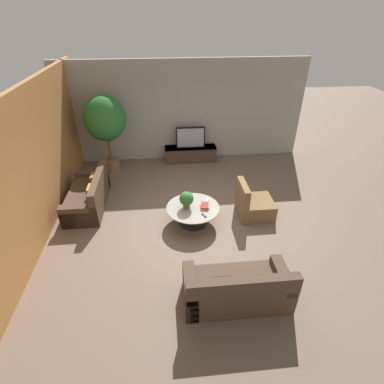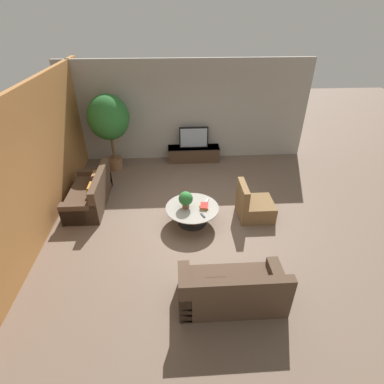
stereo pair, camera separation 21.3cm
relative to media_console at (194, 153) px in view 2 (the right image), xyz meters
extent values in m
plane|color=brown|center=(-0.20, -2.94, -0.24)|extent=(24.00, 24.00, 0.00)
cube|color=#A39E93|center=(-0.20, 0.32, 1.26)|extent=(7.40, 0.12, 3.00)
cube|color=#B2753D|center=(-3.46, -2.74, 1.26)|extent=(0.12, 7.40, 3.00)
cube|color=#473323|center=(0.00, 0.00, -0.01)|extent=(1.59, 0.48, 0.45)
cube|color=#2D2823|center=(0.00, 0.00, 0.21)|extent=(1.62, 0.50, 0.02)
cube|color=black|center=(0.00, 0.00, 0.54)|extent=(0.89, 0.08, 0.66)
cube|color=#99A8B7|center=(0.00, -0.04, 0.54)|extent=(0.82, 0.00, 0.59)
cube|color=black|center=(0.00, 0.00, 0.23)|extent=(0.27, 0.13, 0.02)
cylinder|color=black|center=(-0.24, -3.21, -0.23)|extent=(0.66, 0.66, 0.02)
cylinder|color=black|center=(-0.24, -3.21, -0.03)|extent=(0.10, 0.10, 0.40)
cylinder|color=gray|center=(-0.24, -3.21, 0.18)|extent=(1.19, 1.19, 0.02)
cube|color=#4C3828|center=(-2.77, -2.30, -0.03)|extent=(0.84, 1.80, 0.42)
cube|color=#4C3828|center=(-2.43, -2.30, 0.39)|extent=(0.16, 1.80, 0.42)
cube|color=#4C3828|center=(-2.77, -1.50, 0.03)|extent=(0.84, 0.20, 0.54)
cube|color=#4C3828|center=(-2.77, -3.10, 0.03)|extent=(0.84, 0.20, 0.54)
cube|color=olive|center=(-2.59, -2.00, 0.33)|extent=(0.15, 0.33, 0.30)
cube|color=orange|center=(-2.59, -2.60, 0.33)|extent=(0.17, 0.33, 0.32)
cube|color=#4C3828|center=(0.28, -5.37, -0.03)|extent=(1.75, 0.84, 0.42)
cube|color=#4C3828|center=(0.28, -5.71, 0.39)|extent=(1.75, 0.16, 0.42)
cube|color=#4C3828|center=(1.05, -5.37, 0.03)|extent=(0.20, 0.84, 0.54)
cube|color=#4C3828|center=(-0.50, -5.37, 0.03)|extent=(0.20, 0.84, 0.54)
cube|color=#422D1E|center=(0.56, -5.55, 0.31)|extent=(0.29, 0.13, 0.26)
cube|color=#422D1E|center=(-0.01, -5.55, 0.33)|extent=(0.32, 0.14, 0.30)
cube|color=brown|center=(1.25, -3.05, -0.04)|extent=(0.80, 0.76, 0.40)
cube|color=brown|center=(0.92, -3.05, 0.39)|extent=(0.14, 0.76, 0.46)
cylinder|color=brown|center=(-2.41, -0.39, -0.07)|extent=(0.44, 0.44, 0.33)
cylinder|color=brown|center=(-2.41, -0.39, 0.41)|extent=(0.08, 0.08, 0.62)
ellipsoid|color=#286B2D|center=(-2.41, -0.39, 1.36)|extent=(1.15, 1.15, 1.27)
cylinder|color=brown|center=(-0.38, -3.20, 0.24)|extent=(0.16, 0.16, 0.10)
sphere|color=#286B2D|center=(-0.38, -3.20, 0.42)|extent=(0.31, 0.31, 0.31)
cube|color=gold|center=(0.02, -3.24, 0.20)|extent=(0.19, 0.22, 0.04)
cube|color=#A32823|center=(0.02, -3.23, 0.24)|extent=(0.21, 0.28, 0.03)
cube|color=black|center=(-0.03, -3.53, 0.20)|extent=(0.10, 0.16, 0.02)
cube|color=gray|center=(0.12, -2.97, 0.20)|extent=(0.11, 0.16, 0.02)
camera|label=1|loc=(-0.79, -8.65, 4.06)|focal=28.00mm
camera|label=2|loc=(-0.58, -8.66, 4.06)|focal=28.00mm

